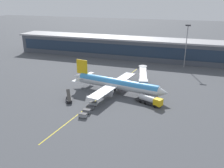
# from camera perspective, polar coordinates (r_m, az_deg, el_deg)

# --- Properties ---
(ground_plane) EXTENTS (700.00, 700.00, 0.00)m
(ground_plane) POSITION_cam_1_polar(r_m,az_deg,el_deg) (97.02, -1.41, -2.85)
(ground_plane) COLOR #47494F
(apron_lead_in_line) EXTENTS (8.86, 79.57, 0.01)m
(apron_lead_in_line) POSITION_cam_1_polar(r_m,az_deg,el_deg) (99.18, -1.74, -2.33)
(apron_lead_in_line) COLOR yellow
(apron_lead_in_line) RESTS_ON ground_plane
(terminal_building) EXTENTS (185.40, 17.62, 12.91)m
(terminal_building) POSITION_cam_1_polar(r_m,az_deg,el_deg) (154.52, 9.63, 8.10)
(terminal_building) COLOR #424751
(terminal_building) RESTS_ON ground_plane
(main_airliner) EXTENTS (43.17, 34.29, 12.11)m
(main_airliner) POSITION_cam_1_polar(r_m,az_deg,el_deg) (98.52, 1.17, 0.06)
(main_airliner) COLOR silver
(main_airliner) RESTS_ON ground_plane
(jet_bridge) EXTENTS (8.47, 23.91, 6.75)m
(jet_bridge) POSITION_cam_1_polar(r_m,az_deg,el_deg) (106.36, 7.33, 1.99)
(jet_bridge) COLOR #B2B7BC
(jet_bridge) RESTS_ON ground_plane
(fuel_tanker) EXTENTS (10.92, 6.52, 3.25)m
(fuel_tanker) POSITION_cam_1_polar(r_m,az_deg,el_deg) (89.88, 9.10, -3.83)
(fuel_tanker) COLOR #232326
(fuel_tanker) RESTS_ON ground_plane
(belt_loader) EXTENTS (4.83, 6.53, 3.49)m
(belt_loader) POSITION_cam_1_polar(r_m,az_deg,el_deg) (93.66, -10.16, -3.39)
(belt_loader) COLOR black
(belt_loader) RESTS_ON ground_plane
(baggage_cart_0) EXTENTS (2.70, 1.71, 1.48)m
(baggage_cart_0) POSITION_cam_1_polar(r_m,az_deg,el_deg) (80.71, -6.89, -7.36)
(baggage_cart_0) COLOR gray
(baggage_cart_0) RESTS_ON ground_plane
(baggage_cart_1) EXTENTS (2.70, 1.71, 1.48)m
(baggage_cart_1) POSITION_cam_1_polar(r_m,az_deg,el_deg) (83.32, -6.02, -6.40)
(baggage_cart_1) COLOR #595B60
(baggage_cart_1) RESTS_ON ground_plane
(baggage_cart_2) EXTENTS (2.70, 1.71, 1.48)m
(baggage_cart_2) POSITION_cam_1_polar(r_m,az_deg,el_deg) (85.97, -5.20, -5.50)
(baggage_cart_2) COLOR #595B60
(baggage_cart_2) RESTS_ON ground_plane
(baggage_cart_3) EXTENTS (2.70, 1.71, 1.48)m
(baggage_cart_3) POSITION_cam_1_polar(r_m,az_deg,el_deg) (88.66, -4.44, -4.65)
(baggage_cart_3) COLOR #B2B7BC
(baggage_cart_3) RESTS_ON ground_plane
(apron_light_mast_0) EXTENTS (2.80, 0.50, 23.53)m
(apron_light_mast_0) POSITION_cam_1_polar(r_m,az_deg,el_deg) (139.62, 17.18, 9.28)
(apron_light_mast_0) COLOR gray
(apron_light_mast_0) RESTS_ON ground_plane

